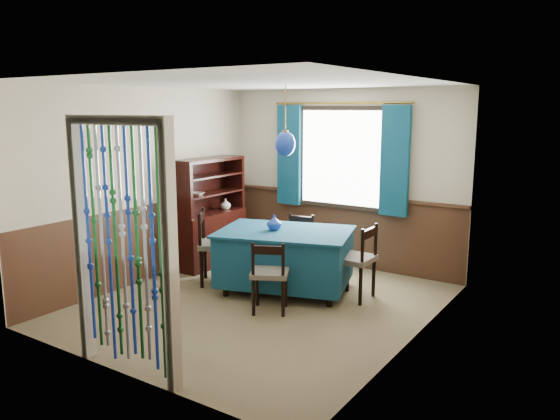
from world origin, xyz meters
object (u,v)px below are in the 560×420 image
Objects in this scene: chair_far at (298,244)px; bowl_shelf at (197,194)px; pendant_lamp at (285,144)px; dining_table at (285,256)px; chair_near at (269,274)px; chair_right at (357,260)px; sideboard at (210,227)px; chair_left at (215,245)px; vase_table at (274,223)px; vase_sideboard at (225,203)px.

chair_far is 1.53m from bowl_shelf.
pendant_lamp is 4.21× the size of bowl_shelf.
chair_near is (0.25, -0.70, -0.01)m from dining_table.
sideboard reaches higher than chair_right.
pendant_lamp reaches higher than chair_left.
pendant_lamp is 0.98m from vase_table.
chair_left is at bearing 176.97° from dining_table.
chair_far is at bearing 96.90° from vase_table.
pendant_lamp is (0.21, -0.64, 1.38)m from chair_far.
vase_table is (0.08, -0.69, 0.41)m from chair_far.
chair_far is 1.14m from chair_right.
chair_left is at bearing 39.76° from chair_far.
pendant_lamp is 4.90× the size of vase_table.
sideboard is at bearing -0.80° from chair_far.
chair_right reaches higher than chair_far.
chair_left reaches higher than dining_table.
vase_table is 0.96× the size of vase_sideboard.
vase_sideboard is at bearing -13.16° from chair_far.
chair_left is 4.83× the size of bowl_shelf.
pendant_lamp reaches higher than chair_near.
pendant_lamp reaches higher than vase_table.
pendant_lamp is at bearing 69.74° from chair_left.
dining_table is 1.69m from vase_sideboard.
bowl_shelf is at bearing 127.81° from chair_near.
vase_table is (-0.98, -0.28, 0.37)m from chair_right.
dining_table is at bearing 18.90° from vase_table.
chair_far is 1.36m from sideboard.
sideboard reaches higher than dining_table.
chair_near is 2.26m from vase_sideboard.
pendant_lamp reaches higher than dining_table.
sideboard is 0.43m from vase_sideboard.
chair_near is 4.64× the size of vase_sideboard.
dining_table is at bearing -14.38° from sideboard.
chair_far is 0.98× the size of pendant_lamp.
chair_far is at bearing 81.03° from chair_near.
dining_table is 0.68m from chair_far.
chair_left is at bearing -166.44° from vase_table.
bowl_shelf is at bearing 12.32° from chair_far.
chair_near is 4.13× the size of bowl_shelf.
dining_table is 2.26× the size of chair_near.
chair_left reaches higher than vase_sideboard.
vase_table is at bearing 68.97° from chair_left.
bowl_shelf reaches higher than chair_left.
bowl_shelf reaches higher than vase_sideboard.
sideboard is 1.85× the size of pendant_lamp.
chair_right reaches higher than dining_table.
vase_sideboard is at bearing 79.05° from chair_right.
chair_right is at bearing -10.88° from vase_sideboard.
dining_table is 2.22× the size of pendant_lamp.
chair_far is 1.54m from pendant_lamp.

